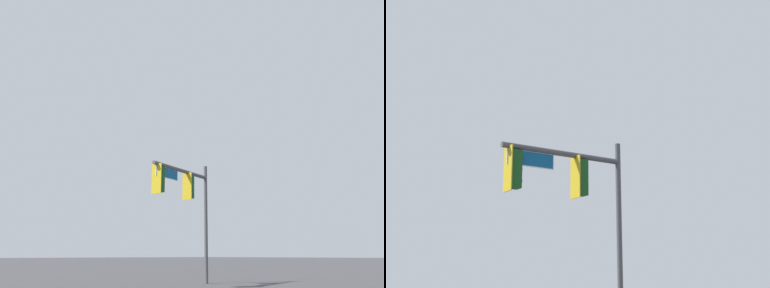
{
  "view_description": "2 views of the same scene",
  "coord_description": "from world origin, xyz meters",
  "views": [
    {
      "loc": [
        6.65,
        5.55,
        1.29
      ],
      "look_at": [
        -5.3,
        -7.07,
        6.47
      ],
      "focal_mm": 35.0,
      "sensor_mm": 36.0,
      "label": 1
    },
    {
      "loc": [
        0.35,
        7.54,
        1.2
      ],
      "look_at": [
        -5.77,
        -8.53,
        5.82
      ],
      "focal_mm": 50.0,
      "sensor_mm": 36.0,
      "label": 2
    }
  ],
  "objects": [
    {
      "name": "signal_pole_near",
      "position": [
        -5.03,
        -7.3,
        4.16
      ],
      "size": [
        4.11,
        1.14,
        5.7
      ],
      "color": "#47474C",
      "rests_on": "ground_plane"
    }
  ]
}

